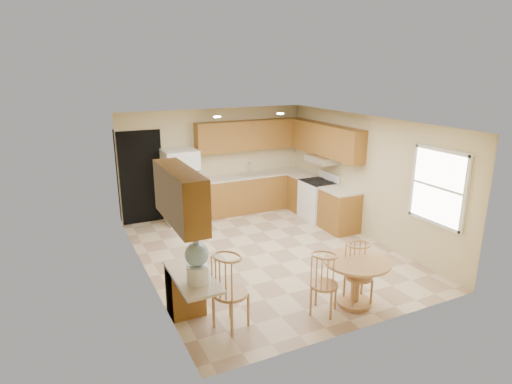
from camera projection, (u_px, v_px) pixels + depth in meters
name	position (u px, v px, depth m)	size (l,w,h in m)	color
floor	(267.00, 253.00, 8.17)	(5.50, 5.50, 0.00)	beige
ceiling	(268.00, 121.00, 7.47)	(4.50, 5.50, 0.02)	white
wall_back	(215.00, 161.00, 10.20)	(4.50, 0.02, 2.50)	#CEBB8B
wall_front	(367.00, 244.00, 5.45)	(4.50, 0.02, 2.50)	#CEBB8B
wall_left	(144.00, 207.00, 6.88)	(0.02, 5.50, 2.50)	#CEBB8B
wall_right	(365.00, 177.00, 8.76)	(0.02, 5.50, 2.50)	#CEBB8B
doorway	(142.00, 178.00, 9.51)	(0.90, 0.02, 2.10)	black
base_cab_back	(253.00, 193.00, 10.53)	(2.75, 0.60, 0.87)	#936225
counter_back	(253.00, 175.00, 10.41)	(2.75, 0.63, 0.04)	beige
base_cab_right_a	(303.00, 194.00, 10.47)	(0.60, 0.59, 0.87)	#936225
counter_right_a	(304.00, 176.00, 10.34)	(0.63, 0.59, 0.04)	beige
base_cab_right_b	(339.00, 211.00, 9.21)	(0.60, 0.80, 0.87)	#936225
counter_right_b	(340.00, 191.00, 9.08)	(0.63, 0.80, 0.04)	beige
upper_cab_back	(251.00, 135.00, 10.25)	(2.75, 0.33, 0.70)	#936225
upper_cab_right	(326.00, 140.00, 9.57)	(0.33, 2.42, 0.70)	#936225
upper_cab_left	(180.00, 196.00, 5.40)	(0.33, 1.40, 0.70)	#936225
sink	(252.00, 174.00, 10.39)	(0.78, 0.44, 0.01)	silver
range_hood	(323.00, 159.00, 9.63)	(0.50, 0.76, 0.14)	silver
desk_pedestal	(185.00, 290.00, 6.09)	(0.48, 0.42, 0.72)	#936225
desk_top	(192.00, 276.00, 5.66)	(0.50, 1.20, 0.04)	beige
window	(438.00, 187.00, 7.09)	(0.06, 1.12, 1.30)	white
can_light_a	(217.00, 117.00, 8.30)	(0.14, 0.14, 0.02)	white
can_light_b	(280.00, 114.00, 8.89)	(0.14, 0.14, 0.02)	white
refrigerator	(181.00, 186.00, 9.61)	(0.74, 0.72, 1.67)	white
stove	(318.00, 200.00, 9.87)	(0.65, 0.76, 1.09)	white
dining_table	(356.00, 276.00, 6.28)	(0.97, 0.97, 0.71)	tan
chair_table_a	(328.00, 280.00, 5.96)	(0.40, 0.50, 0.92)	tan
chair_table_b	(363.00, 271.00, 6.19)	(0.41, 0.43, 0.93)	tan
chair_desk	(233.00, 287.00, 5.59)	(0.46, 0.60, 1.05)	tan
water_crock	(197.00, 262.00, 5.37)	(0.30, 0.30, 0.63)	white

